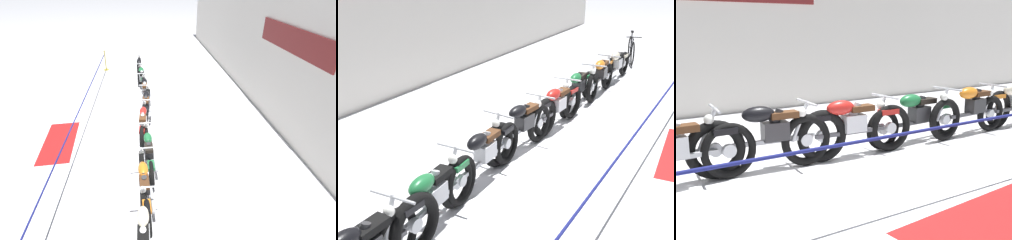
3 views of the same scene
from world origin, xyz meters
TOP-DOWN VIEW (x-y plane):
  - ground_plane at (0.00, 0.00)m, footprint 120.00×120.00m
  - back_wall at (0.00, 5.12)m, footprint 28.00×0.29m
  - motorcycle_green_1 at (-3.44, 0.57)m, footprint 2.23×0.62m
  - motorcycle_black_2 at (-2.04, 0.68)m, footprint 2.28×0.62m
  - motorcycle_black_3 at (-0.66, 0.72)m, footprint 2.34×0.62m
  - motorcycle_red_4 at (0.58, 0.60)m, footprint 2.27×0.62m
  - motorcycle_green_5 at (2.07, 0.73)m, footprint 2.26×0.62m
  - motorcycle_orange_6 at (3.37, 0.59)m, footprint 2.38×0.62m
  - motorcycle_cream_7 at (4.64, 0.57)m, footprint 2.29×0.62m
  - bicycle at (7.21, 0.82)m, footprint 1.69×0.71m
  - stanchion_far_left at (-1.50, -1.36)m, footprint 12.30×0.28m

SIDE VIEW (x-z plane):
  - ground_plane at x=0.00m, z-range 0.00..0.00m
  - bicycle at x=7.21m, z-range -0.09..0.90m
  - motorcycle_cream_7 at x=4.64m, z-range -0.01..0.92m
  - motorcycle_green_5 at x=2.07m, z-range 0.00..0.92m
  - motorcycle_orange_6 at x=3.37m, z-range 0.00..0.95m
  - motorcycle_red_4 at x=0.58m, z-range 0.00..0.96m
  - motorcycle_black_3 at x=-0.66m, z-range -0.01..0.97m
  - motorcycle_black_2 at x=-2.04m, z-range 0.00..0.96m
  - motorcycle_green_1 at x=-3.44m, z-range 0.00..0.96m
  - stanchion_far_left at x=-1.50m, z-range 0.23..1.28m
  - back_wall at x=0.00m, z-range 0.00..4.20m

